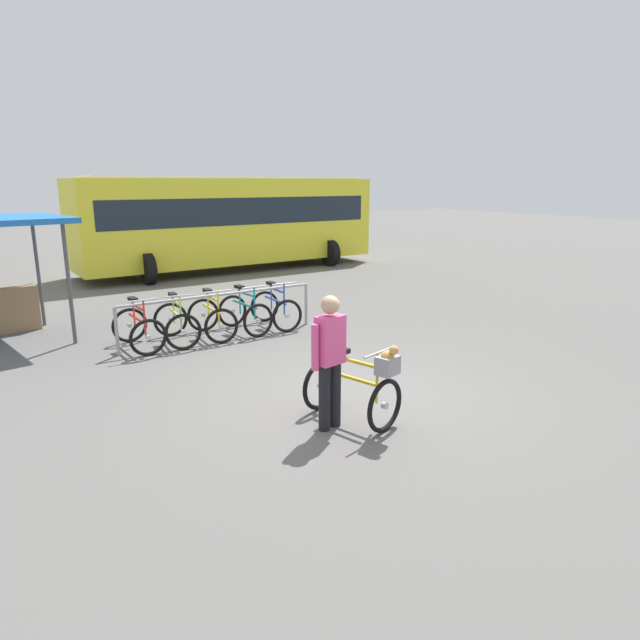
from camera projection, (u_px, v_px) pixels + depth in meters
name	position (u px, v px, depth m)	size (l,w,h in m)	color
ground_plane	(357.00, 394.00, 7.81)	(80.00, 80.00, 0.00)	#605E5B
bike_rack_rail	(220.00, 303.00, 10.42)	(3.91, 0.22, 0.88)	#99999E
racked_bike_red	(138.00, 329.00, 9.81)	(0.73, 1.16, 0.98)	black
racked_bike_lime	(177.00, 324.00, 10.20)	(0.75, 1.16, 0.97)	black
racked_bike_yellow	(212.00, 318.00, 10.58)	(0.69, 1.14, 0.98)	black
racked_bike_teal	(245.00, 314.00, 10.96)	(0.76, 1.15, 0.97)	black
racked_bike_blue	(276.00, 309.00, 11.35)	(0.67, 1.11, 0.98)	black
featured_bicycle	(359.00, 386.00, 6.76)	(0.94, 1.25, 1.09)	black
person_with_featured_bike	(330.00, 356.00, 6.52)	(0.52, 0.26, 1.64)	black
bus_distant	(230.00, 218.00, 18.51)	(10.11, 3.71, 3.08)	yellow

